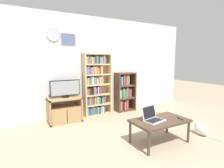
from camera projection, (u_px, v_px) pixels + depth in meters
ground_plane at (138, 150)px, 2.86m from camera, size 18.00×18.00×0.00m
wall_back at (87, 66)px, 4.62m from camera, size 6.52×0.09×2.60m
tv_stand at (65, 110)px, 4.17m from camera, size 0.76×0.46×0.59m
television at (65, 89)px, 4.15m from camera, size 0.70×0.18×0.41m
bookshelf_tall at (96, 85)px, 4.64m from camera, size 0.75×0.25×1.65m
bookshelf_short at (124, 92)px, 5.07m from camera, size 0.58×0.30×1.11m
coffee_table at (160, 122)px, 3.09m from camera, size 1.00×0.59×0.42m
laptop at (152, 117)px, 3.03m from camera, size 0.40×0.34×0.25m
remote_near_laptop at (180, 118)px, 3.12m from camera, size 0.09×0.17×0.02m
cat at (201, 129)px, 3.46m from camera, size 0.19×0.55×0.25m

